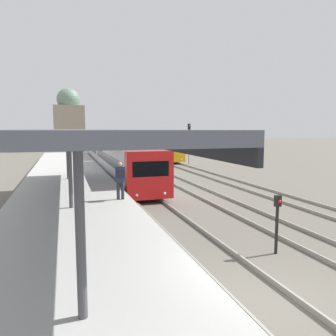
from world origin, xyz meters
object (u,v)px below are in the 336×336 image
object	(u,v)px
train_near	(110,153)
signal_post_near	(277,218)
signal_mast_far	(189,138)
train_far	(126,141)
person_on_platform	(120,177)

from	to	relation	value
train_near	signal_post_near	xyz separation A→B (m)	(2.08, -23.51, -0.46)
train_near	signal_mast_far	size ratio (longest dim) A/B	6.78
signal_post_near	signal_mast_far	world-z (taller)	signal_mast_far
train_far	signal_post_near	world-z (taller)	train_far
person_on_platform	train_near	size ratio (longest dim) A/B	0.05
train_near	signal_post_near	world-z (taller)	train_near
train_far	signal_mast_far	world-z (taller)	signal_mast_far
person_on_platform	signal_post_near	distance (m)	6.92
train_far	signal_mast_far	bearing A→B (deg)	-86.41
person_on_platform	signal_mast_far	xyz separation A→B (m)	(11.42, 20.99, 1.05)
person_on_platform	signal_post_near	size ratio (longest dim) A/B	0.87
signal_post_near	train_far	bearing A→B (deg)	84.38
person_on_platform	train_near	bearing A→B (deg)	83.68
person_on_platform	train_far	distance (m)	51.29
train_far	signal_mast_far	xyz separation A→B (m)	(1.85, -29.40, 1.32)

